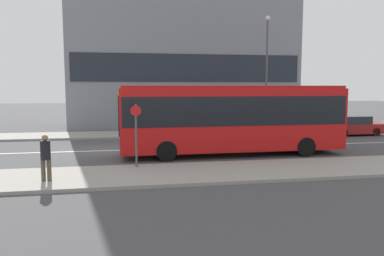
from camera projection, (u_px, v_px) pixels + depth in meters
ground_plane at (108, 151)px, 20.18m from camera, size 120.00×120.00×0.00m
sidewalk_near at (100, 177)px, 14.06m from camera, size 44.00×3.50×0.13m
sidewalk_far at (111, 135)px, 26.29m from camera, size 44.00×3.50×0.13m
lane_centerline at (108, 151)px, 20.18m from camera, size 41.80×0.16×0.01m
apartment_block_left_tower at (184, 22)px, 32.27m from camera, size 19.25×5.63×17.89m
city_bus at (232, 115)px, 18.80m from camera, size 11.19×2.51×3.49m
parked_car_0 at (294, 127)px, 25.52m from camera, size 3.99×1.83×1.44m
parked_car_1 at (353, 126)px, 26.58m from camera, size 4.00×1.73×1.36m
pedestrian_near_stop at (46, 155)px, 13.11m from camera, size 0.35×0.34×1.65m
bus_stop_sign at (136, 130)px, 15.33m from camera, size 0.44×0.12×2.61m
street_lamp at (267, 64)px, 26.80m from camera, size 0.36×0.36×8.29m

